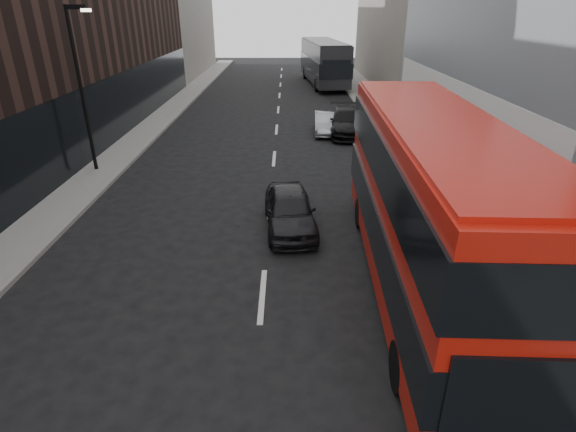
{
  "coord_description": "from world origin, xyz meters",
  "views": [
    {
      "loc": [
        0.67,
        -2.05,
        7.07
      ],
      "look_at": [
        0.69,
        7.72,
        2.5
      ],
      "focal_mm": 28.0,
      "sensor_mm": 36.0,
      "label": 1
    }
  ],
  "objects_px": {
    "street_lamp": "(81,80)",
    "car_c": "(347,122)",
    "car_a": "(290,210)",
    "grey_bus": "(324,61)",
    "red_bus": "(429,199)",
    "car_b": "(325,123)"
  },
  "relations": [
    {
      "from": "street_lamp",
      "to": "car_c",
      "type": "distance_m",
      "value": 14.65
    },
    {
      "from": "car_a",
      "to": "car_c",
      "type": "distance_m",
      "value": 13.26
    },
    {
      "from": "street_lamp",
      "to": "grey_bus",
      "type": "distance_m",
      "value": 28.95
    },
    {
      "from": "car_c",
      "to": "red_bus",
      "type": "bearing_deg",
      "value": -88.21
    },
    {
      "from": "street_lamp",
      "to": "car_a",
      "type": "height_order",
      "value": "street_lamp"
    },
    {
      "from": "red_bus",
      "to": "car_c",
      "type": "bearing_deg",
      "value": 92.34
    },
    {
      "from": "car_a",
      "to": "street_lamp",
      "type": "bearing_deg",
      "value": 141.7
    },
    {
      "from": "street_lamp",
      "to": "grey_bus",
      "type": "bearing_deg",
      "value": 64.41
    },
    {
      "from": "grey_bus",
      "to": "street_lamp",
      "type": "bearing_deg",
      "value": -121.04
    },
    {
      "from": "street_lamp",
      "to": "grey_bus",
      "type": "relative_size",
      "value": 0.54
    },
    {
      "from": "grey_bus",
      "to": "car_b",
      "type": "relative_size",
      "value": 3.44
    },
    {
      "from": "street_lamp",
      "to": "car_a",
      "type": "bearing_deg",
      "value": -33.43
    },
    {
      "from": "car_a",
      "to": "car_b",
      "type": "distance_m",
      "value": 13.27
    },
    {
      "from": "street_lamp",
      "to": "red_bus",
      "type": "relative_size",
      "value": 0.59
    },
    {
      "from": "grey_bus",
      "to": "car_c",
      "type": "height_order",
      "value": "grey_bus"
    },
    {
      "from": "car_b",
      "to": "car_c",
      "type": "relative_size",
      "value": 0.72
    },
    {
      "from": "red_bus",
      "to": "grey_bus",
      "type": "relative_size",
      "value": 0.91
    },
    {
      "from": "car_a",
      "to": "car_c",
      "type": "bearing_deg",
      "value": 69.79
    },
    {
      "from": "street_lamp",
      "to": "grey_bus",
      "type": "height_order",
      "value": "street_lamp"
    },
    {
      "from": "car_b",
      "to": "car_c",
      "type": "xyz_separation_m",
      "value": [
        1.26,
        -0.29,
        0.14
      ]
    },
    {
      "from": "red_bus",
      "to": "grey_bus",
      "type": "xyz_separation_m",
      "value": [
        -0.02,
        35.61,
        -0.43
      ]
    },
    {
      "from": "car_b",
      "to": "car_c",
      "type": "height_order",
      "value": "car_c"
    }
  ]
}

